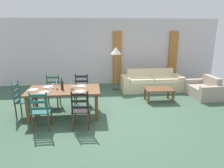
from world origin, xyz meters
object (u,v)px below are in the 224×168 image
wine_glass_near_left (50,87)px  couch (151,83)px  dining_chair_head_west (22,100)px  wine_glass_far_left (53,84)px  dining_chair_near_left (41,111)px  dining_chair_far_right (81,90)px  coffee_table (159,91)px  standing_lamp (116,53)px  dining_table (64,92)px  armchair_upholstered (204,90)px  wine_glass_near_right (86,86)px  wine_bottle (62,85)px  coffee_cup_primary (74,88)px  dining_chair_near_right (81,110)px  dining_chair_far_left (53,91)px

wine_glass_near_left → couch: bearing=34.0°
dining_chair_head_west → wine_glass_far_left: 0.91m
dining_chair_near_left → dining_chair_far_right: 1.75m
coffee_table → standing_lamp: bearing=132.0°
dining_table → wine_glass_far_left: 0.39m
dining_chair_head_west → standing_lamp: 3.68m
dining_table → dining_chair_head_west: bearing=177.9°
dining_chair_far_right → armchair_upholstered: (4.20, 0.37, -0.23)m
wine_glass_near_right → wine_bottle: bearing=165.9°
wine_glass_near_right → coffee_cup_primary: wine_glass_near_right is taller
couch → coffee_table: 1.22m
dining_chair_near_right → coffee_cup_primary: size_ratio=10.67×
wine_glass_near_left → wine_bottle: bearing=24.3°
dining_chair_near_right → dining_chair_far_right: 1.56m
wine_glass_far_left → coffee_cup_primary: (0.56, -0.16, -0.07)m
dining_table → couch: (3.00, 2.11, -0.37)m
wine_glass_near_right → dining_chair_near_left: bearing=-149.6°
dining_chair_far_left → dining_chair_head_west: 0.97m
armchair_upholstered → standing_lamp: 3.39m
dining_chair_near_right → dining_chair_far_left: (-0.93, 1.52, 0.00)m
wine_glass_near_right → couch: wine_glass_near_right is taller
dining_chair_far_right → armchair_upholstered: bearing=5.0°
dining_chair_far_left → standing_lamp: standing_lamp is taller
dining_chair_head_west → dining_table: bearing=-2.1°
coffee_cup_primary → standing_lamp: 2.77m
dining_chair_far_left → wine_glass_far_left: (0.14, -0.60, 0.38)m
dining_chair_near_right → dining_chair_head_west: bearing=153.0°
wine_glass_near_right → dining_chair_head_west: bearing=173.5°
dining_chair_far_left → dining_chair_far_right: size_ratio=1.00×
wine_glass_far_left → armchair_upholstered: wine_glass_far_left is taller
dining_chair_head_west → wine_glass_near_left: size_ratio=5.96×
dining_chair_head_west → wine_glass_far_left: bearing=7.0°
dining_chair_near_right → dining_chair_far_left: bearing=121.4°
wine_bottle → wine_glass_near_left: wine_bottle is taller
dining_chair_far_left → wine_glass_near_left: bearing=-82.6°
dining_chair_far_left → coffee_table: size_ratio=1.07×
dining_chair_near_left → wine_bottle: (0.40, 0.75, 0.39)m
wine_bottle → coffee_cup_primary: wine_bottle is taller
wine_glass_near_right → wine_glass_near_left: bearing=178.7°
dining_chair_far_left → wine_glass_near_left: dining_chair_far_left is taller
dining_table → wine_bottle: wine_bottle is taller
dining_table → coffee_table: bearing=17.1°
wine_glass_far_left → armchair_upholstered: 5.05m
dining_chair_near_left → dining_chair_far_left: bearing=90.3°
wine_glass_near_right → armchair_upholstered: (4.03, 1.30, -0.61)m
coffee_cup_primary → coffee_table: (2.65, 0.92, -0.44)m
dining_chair_head_west → coffee_table: size_ratio=1.07×
dining_chair_far_right → couch: bearing=27.2°
dining_chair_far_right → wine_bottle: 0.98m
dining_chair_far_left → wine_glass_near_left: size_ratio=5.96×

